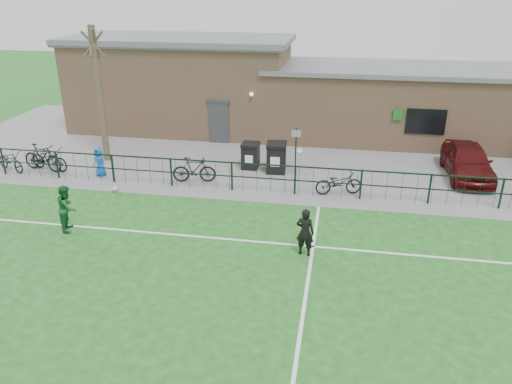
% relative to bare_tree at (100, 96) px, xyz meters
% --- Properties ---
extents(ground, '(90.00, 90.00, 0.00)m').
position_rel_bare_tree_xyz_m(ground, '(8.00, -10.50, -3.00)').
color(ground, '#18541A').
rests_on(ground, ground).
extents(paving_strip, '(34.00, 13.00, 0.02)m').
position_rel_bare_tree_xyz_m(paving_strip, '(8.00, 3.00, -2.99)').
color(paving_strip, slate).
rests_on(paving_strip, ground).
extents(pitch_line_touch, '(28.00, 0.10, 0.01)m').
position_rel_bare_tree_xyz_m(pitch_line_touch, '(8.00, -2.70, -3.00)').
color(pitch_line_touch, white).
rests_on(pitch_line_touch, ground).
extents(pitch_line_mid, '(28.00, 0.10, 0.01)m').
position_rel_bare_tree_xyz_m(pitch_line_mid, '(8.00, -6.50, -3.00)').
color(pitch_line_mid, white).
rests_on(pitch_line_mid, ground).
extents(pitch_line_perp, '(0.10, 16.00, 0.01)m').
position_rel_bare_tree_xyz_m(pitch_line_perp, '(10.00, -10.50, -3.00)').
color(pitch_line_perp, white).
rests_on(pitch_line_perp, ground).
extents(perimeter_fence, '(28.00, 0.10, 1.20)m').
position_rel_bare_tree_xyz_m(perimeter_fence, '(8.00, -2.50, -2.40)').
color(perimeter_fence, black).
rests_on(perimeter_fence, ground).
extents(bare_tree, '(0.30, 0.30, 6.00)m').
position_rel_bare_tree_xyz_m(bare_tree, '(0.00, 0.00, 0.00)').
color(bare_tree, '#4A3A2D').
rests_on(bare_tree, ground).
extents(wheelie_bin_left, '(0.71, 0.81, 1.06)m').
position_rel_bare_tree_xyz_m(wheelie_bin_left, '(6.76, 0.13, -2.45)').
color(wheelie_bin_left, black).
rests_on(wheelie_bin_left, paving_strip).
extents(wheelie_bin_right, '(0.86, 0.96, 1.21)m').
position_rel_bare_tree_xyz_m(wheelie_bin_right, '(7.95, -0.15, -2.37)').
color(wheelie_bin_right, black).
rests_on(wheelie_bin_right, paving_strip).
extents(sign_post, '(0.07, 0.07, 2.00)m').
position_rel_bare_tree_xyz_m(sign_post, '(8.77, -0.12, -1.98)').
color(sign_post, black).
rests_on(sign_post, paving_strip).
extents(car_maroon, '(1.74, 4.23, 1.44)m').
position_rel_bare_tree_xyz_m(car_maroon, '(15.94, 0.63, -2.26)').
color(car_maroon, '#440C0D').
rests_on(car_maroon, paving_strip).
extents(bicycle_a, '(1.83, 1.25, 0.91)m').
position_rel_bare_tree_xyz_m(bicycle_a, '(-3.47, -2.07, -2.52)').
color(bicycle_a, black).
rests_on(bicycle_a, paving_strip).
extents(bicycle_b, '(2.08, 0.97, 1.20)m').
position_rel_bare_tree_xyz_m(bicycle_b, '(-2.08, -1.82, -2.38)').
color(bicycle_b, black).
rests_on(bicycle_b, paving_strip).
extents(bicycle_c, '(2.04, 1.10, 1.02)m').
position_rel_bare_tree_xyz_m(bicycle_c, '(-1.86, -1.66, -2.47)').
color(bicycle_c, black).
rests_on(bicycle_c, paving_strip).
extents(bicycle_d, '(1.84, 0.81, 1.07)m').
position_rel_bare_tree_xyz_m(bicycle_d, '(4.79, -1.94, -2.44)').
color(bicycle_d, black).
rests_on(bicycle_d, paving_strip).
extents(bicycle_e, '(1.92, 1.10, 0.95)m').
position_rel_bare_tree_xyz_m(bicycle_e, '(10.66, -2.19, -2.50)').
color(bicycle_e, black).
rests_on(bicycle_e, paving_strip).
extents(spectator_child, '(0.70, 0.57, 1.25)m').
position_rel_bare_tree_xyz_m(spectator_child, '(0.64, -1.95, -2.36)').
color(spectator_child, blue).
rests_on(spectator_child, paving_strip).
extents(goalkeeper_kick, '(0.94, 3.55, 2.33)m').
position_rel_bare_tree_xyz_m(goalkeeper_kick, '(9.75, -6.92, -2.19)').
color(goalkeeper_kick, black).
rests_on(goalkeeper_kick, ground).
extents(outfield_player, '(0.79, 0.90, 1.57)m').
position_rel_bare_tree_xyz_m(outfield_player, '(1.86, -6.72, -2.21)').
color(outfield_player, '#175323').
rests_on(outfield_player, ground).
extents(ball_ground, '(0.24, 0.24, 0.24)m').
position_rel_bare_tree_xyz_m(ball_ground, '(1.99, -3.48, -2.88)').
color(ball_ground, silver).
rests_on(ball_ground, ground).
extents(clubhouse, '(24.25, 5.40, 4.96)m').
position_rel_bare_tree_xyz_m(clubhouse, '(7.12, 6.00, -0.78)').
color(clubhouse, tan).
rests_on(clubhouse, ground).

